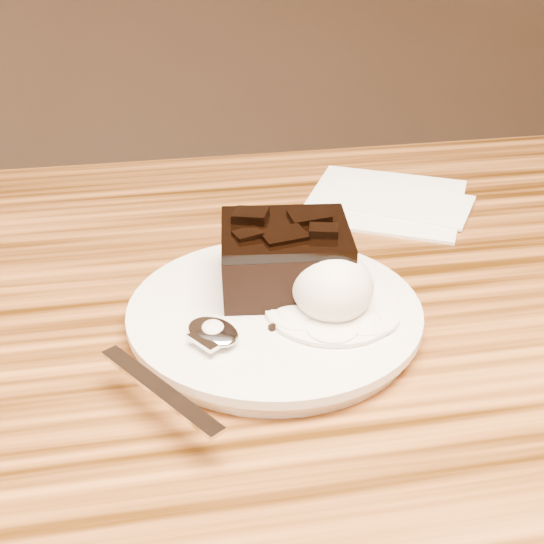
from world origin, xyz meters
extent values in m
cylinder|color=silver|center=(0.07, 0.04, 0.76)|extent=(0.21, 0.21, 0.02)
cube|color=black|center=(0.09, 0.07, 0.79)|extent=(0.10, 0.09, 0.04)
ellipsoid|color=white|center=(0.11, 0.03, 0.79)|extent=(0.06, 0.06, 0.05)
cylinder|color=white|center=(0.11, 0.03, 0.77)|extent=(0.09, 0.09, 0.00)
cube|color=white|center=(0.22, 0.24, 0.75)|extent=(0.20, 0.20, 0.01)
cube|color=black|center=(0.08, 0.02, 0.77)|extent=(0.01, 0.01, 0.00)
cube|color=black|center=(0.12, 0.03, 0.77)|extent=(0.01, 0.01, 0.00)
cube|color=black|center=(0.07, 0.02, 0.77)|extent=(0.01, 0.01, 0.00)
camera|label=1|loc=(-0.01, -0.38, 1.04)|focal=47.57mm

